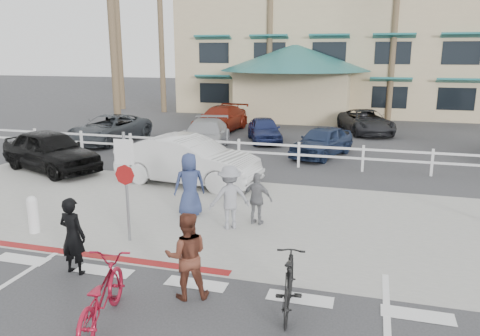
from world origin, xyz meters
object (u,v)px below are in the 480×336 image
(bike_red, at_px, (101,296))
(car_white_sedan, at_px, (188,160))
(sign_post, at_px, (126,182))
(car_red_compact, at_px, (51,151))
(bike_black, at_px, (289,284))

(bike_red, distance_m, car_white_sedan, 8.54)
(bike_red, bearing_deg, sign_post, -80.55)
(sign_post, distance_m, car_white_sedan, 5.10)
(car_white_sedan, height_order, car_red_compact, car_white_sedan)
(bike_red, height_order, car_red_compact, car_red_compact)
(sign_post, height_order, car_red_compact, sign_post)
(sign_post, xyz_separation_m, car_white_sedan, (-0.53, 5.03, -0.64))
(bike_black, relative_size, car_red_compact, 0.38)
(bike_black, height_order, car_white_sedan, car_white_sedan)
(bike_red, relative_size, bike_black, 1.16)
(sign_post, height_order, bike_black, sign_post)
(sign_post, xyz_separation_m, car_red_compact, (-6.14, 5.26, -0.68))
(sign_post, bearing_deg, bike_black, -26.21)
(sign_post, distance_m, bike_black, 4.74)
(sign_post, height_order, car_white_sedan, sign_post)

